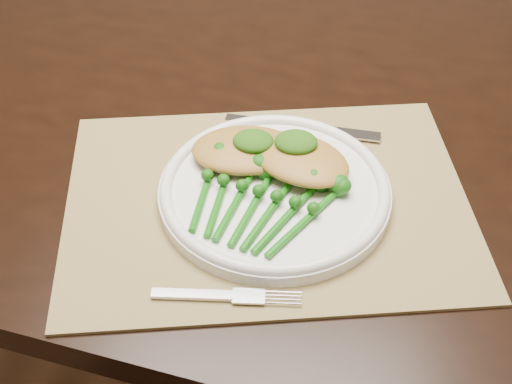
# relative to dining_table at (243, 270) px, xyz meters

# --- Properties ---
(floor) EXTENTS (4.00, 4.00, 0.00)m
(floor) POSITION_rel_dining_table_xyz_m (0.11, 0.02, -0.38)
(floor) COLOR brown
(floor) RESTS_ON ground
(dining_table) EXTENTS (1.73, 1.16, 0.75)m
(dining_table) POSITION_rel_dining_table_xyz_m (0.00, 0.00, 0.00)
(dining_table) COLOR black
(dining_table) RESTS_ON ground
(placemat) EXTENTS (0.56, 0.45, 0.00)m
(placemat) POSITION_rel_dining_table_xyz_m (0.06, -0.20, 0.38)
(placemat) COLOR olive
(placemat) RESTS_ON dining_table
(dinner_plate) EXTENTS (0.29, 0.29, 0.03)m
(dinner_plate) POSITION_rel_dining_table_xyz_m (0.07, -0.19, 0.39)
(dinner_plate) COLOR white
(dinner_plate) RESTS_ON placemat
(knife) EXTENTS (0.22, 0.04, 0.01)m
(knife) POSITION_rel_dining_table_xyz_m (0.07, -0.05, 0.38)
(knife) COLOR silver
(knife) RESTS_ON placemat
(fork) EXTENTS (0.17, 0.03, 0.01)m
(fork) POSITION_rel_dining_table_xyz_m (0.04, -0.36, 0.38)
(fork) COLOR silver
(fork) RESTS_ON placemat
(chicken_fillet_left) EXTENTS (0.15, 0.11, 0.03)m
(chicken_fillet_left) POSITION_rel_dining_table_xyz_m (0.03, -0.14, 0.41)
(chicken_fillet_left) COLOR #AF7F33
(chicken_fillet_left) RESTS_ON dinner_plate
(chicken_fillet_right) EXTENTS (0.16, 0.14, 0.03)m
(chicken_fillet_right) POSITION_rel_dining_table_xyz_m (0.10, -0.16, 0.41)
(chicken_fillet_right) COLOR #AF7F33
(chicken_fillet_right) RESTS_ON dinner_plate
(pesto_dollop_left) EXTENTS (0.05, 0.04, 0.02)m
(pesto_dollop_left) POSITION_rel_dining_table_xyz_m (0.04, -0.14, 0.42)
(pesto_dollop_left) COLOR #174009
(pesto_dollop_left) RESTS_ON chicken_fillet_left
(pesto_dollop_right) EXTENTS (0.05, 0.05, 0.02)m
(pesto_dollop_right) POSITION_rel_dining_table_xyz_m (0.09, -0.15, 0.43)
(pesto_dollop_right) COLOR #174009
(pesto_dollop_right) RESTS_ON chicken_fillet_right
(broccolini_bundle) EXTENTS (0.20, 0.21, 0.04)m
(broccolini_bundle) POSITION_rel_dining_table_xyz_m (0.05, -0.24, 0.40)
(broccolini_bundle) COLOR #115E0C
(broccolini_bundle) RESTS_ON dinner_plate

